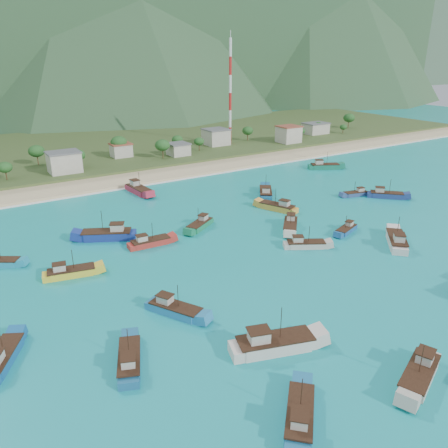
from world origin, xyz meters
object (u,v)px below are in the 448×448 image
boat_7 (108,235)px  boat_11 (356,194)px  boat_21 (386,195)px  boat_9 (346,230)px  boat_19 (274,344)px  boat_1 (397,241)px  boat_18 (324,167)px  boat_5 (200,225)px  boat_15 (278,208)px  radio_tower (230,93)px  boat_3 (300,417)px  boat_23 (175,310)px  boat_2 (139,190)px  boat_0 (2,359)px  boat_8 (305,245)px  boat_20 (70,273)px  boat_14 (129,361)px  boat_6 (266,193)px  boat_16 (290,226)px  boat_26 (150,243)px  boat_17 (419,374)px

boat_7 → boat_11: size_ratio=1.49×
boat_21 → boat_9: bearing=-22.3°
boat_9 → boat_19: 51.85m
boat_1 → boat_18: size_ratio=0.90×
boat_5 → boat_7: (-22.14, 5.43, 0.32)m
boat_5 → boat_15: 25.17m
radio_tower → boat_3: (-83.86, -143.68, -24.05)m
radio_tower → boat_23: size_ratio=4.39×
boat_2 → boat_15: (26.94, -36.74, -0.13)m
boat_0 → radio_tower: bearing=73.2°
boat_11 → boat_18: bearing=-14.8°
boat_8 → boat_20: (-48.87, 14.70, 0.06)m
radio_tower → boat_1: 122.30m
radio_tower → boat_20: (-97.54, -91.22, -24.08)m
boat_5 → boat_18: size_ratio=0.82×
boat_5 → boat_14: size_ratio=0.96×
boat_6 → boat_11: boat_6 is taller
radio_tower → boat_0: radio_tower is taller
boat_0 → boat_8: bearing=34.3°
boat_9 → boat_21: size_ratio=0.87×
boat_9 → boat_7: bearing=42.9°
boat_16 → boat_21: boat_21 is taller
boat_6 → boat_9: boat_6 is taller
boat_8 → boat_2: bearing=-134.5°
boat_5 → boat_6: 32.72m
boat_26 → radio_tower: bearing=140.6°
boat_21 → boat_26: bearing=-49.1°
boat_7 → boat_9: (51.48, -27.42, -0.49)m
boat_2 → boat_9: 66.27m
boat_11 → boat_9: bearing=140.9°
radio_tower → boat_16: radio_tower is taller
boat_18 → boat_26: bearing=-42.6°
boat_5 → boat_23: 39.52m
boat_0 → boat_14: bearing=-5.8°
boat_0 → boat_16: boat_16 is taller
boat_8 → boat_1: bearing=91.9°
boat_20 → boat_26: size_ratio=1.05×
boat_0 → boat_3: size_ratio=1.10×
boat_11 → boat_14: 96.58m
boat_0 → boat_14: 18.31m
boat_14 → boat_20: (-0.18, 31.75, 0.01)m
boat_1 → boat_9: size_ratio=1.27×
boat_17 → boat_19: bearing=18.2°
radio_tower → boat_7: radio_tower is taller
boat_0 → boat_16: size_ratio=1.05×
boat_14 → boat_26: boat_14 is taller
boat_5 → boat_21: bearing=-130.4°
boat_7 → boat_17: boat_7 is taller
boat_0 → boat_15: 80.59m
boat_19 → boat_21: size_ratio=1.36×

